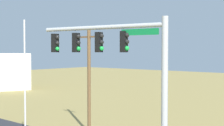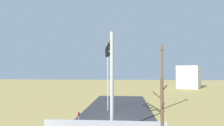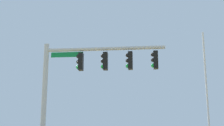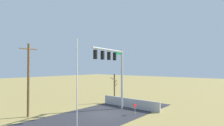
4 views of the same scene
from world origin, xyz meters
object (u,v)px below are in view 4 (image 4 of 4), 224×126
Objects in this scene: utility_pole at (28,79)px; bare_tree at (114,88)px; flagpole at (77,82)px; signal_mast at (114,66)px; open_sign at (135,107)px.

utility_pole is 12.59m from bare_tree.
flagpole reaches higher than utility_pole.
utility_pole reaches higher than signal_mast.
bare_tree is at bearing -10.00° from utility_pole.
flagpole is at bearing -157.70° from bare_tree.
open_sign is at bearing -122.62° from bare_tree.
utility_pole is 1.84× the size of bare_tree.
utility_pole is at bearing 170.00° from bare_tree.
flagpole is 6.78m from utility_pole.
signal_mast is 9.81m from utility_pole.
flagpole is 11.95m from bare_tree.
signal_mast is at bearing 99.93° from open_sign.
open_sign is (6.90, -1.82, -3.14)m from flagpole.
flagpole is at bearing -78.74° from utility_pole.
bare_tree is (12.25, -2.16, -1.94)m from utility_pole.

